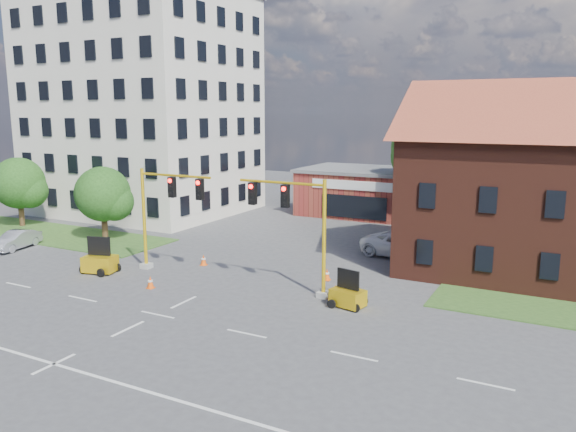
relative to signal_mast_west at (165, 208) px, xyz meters
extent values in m
plane|color=#424245|center=(4.36, -6.00, -3.92)|extent=(120.00, 120.00, 0.00)
cube|color=#2A4A1C|center=(-15.64, 4.00, -3.88)|extent=(22.00, 6.00, 0.08)
cube|color=beige|center=(-15.64, 16.00, 6.08)|extent=(18.00, 15.00, 20.00)
cube|color=maroon|center=(4.36, 24.00, -1.92)|extent=(12.00, 8.00, 4.00)
cube|color=#5B5C5E|center=(4.36, 24.00, 0.23)|extent=(12.40, 8.40, 0.30)
cube|color=silver|center=(4.36, 19.95, -0.72)|extent=(8.00, 0.10, 0.80)
cube|color=black|center=(4.36, 19.95, -2.62)|extent=(6.00, 0.10, 2.00)
cylinder|color=#352313|center=(10.86, 21.00, -1.58)|extent=(0.44, 0.44, 4.68)
sphere|color=#1D3F13|center=(10.86, 21.00, 2.67)|extent=(6.97, 6.97, 6.97)
sphere|color=#1D3F13|center=(12.25, 21.30, 1.61)|extent=(4.88, 4.88, 4.88)
cylinder|color=#352313|center=(-9.64, 4.50, -2.67)|extent=(0.44, 0.44, 2.49)
sphere|color=#1D3F13|center=(-9.64, 4.50, -0.41)|extent=(4.10, 4.10, 4.10)
sphere|color=#1D3F13|center=(-8.83, 4.80, -0.98)|extent=(2.87, 2.87, 2.87)
cylinder|color=#352313|center=(-19.64, 5.00, -2.61)|extent=(0.44, 0.44, 2.61)
sphere|color=#1D3F13|center=(-19.64, 5.00, -0.24)|extent=(4.26, 4.26, 4.26)
sphere|color=#1D3F13|center=(-18.79, 5.30, -0.83)|extent=(2.98, 2.98, 2.98)
cube|color=gray|center=(-1.64, 0.00, -3.77)|extent=(0.60, 0.60, 0.30)
cylinder|color=yellow|center=(-1.64, 0.00, -0.82)|extent=(0.20, 0.20, 6.20)
cylinder|color=yellow|center=(0.86, 0.00, 1.98)|extent=(5.00, 0.14, 0.14)
cube|color=black|center=(0.61, 0.00, 1.28)|extent=(0.40, 0.32, 1.20)
cube|color=black|center=(2.61, 0.00, 1.28)|extent=(0.40, 0.32, 1.20)
sphere|color=#FF0C07|center=(0.61, -0.18, 1.68)|extent=(0.24, 0.24, 0.24)
cube|color=gray|center=(10.36, 0.00, -3.77)|extent=(0.60, 0.60, 0.30)
cylinder|color=yellow|center=(10.36, 0.00, -0.82)|extent=(0.20, 0.20, 6.20)
cylinder|color=yellow|center=(7.86, 0.00, 1.98)|extent=(5.00, 0.14, 0.14)
cube|color=black|center=(8.11, 0.00, 1.28)|extent=(0.40, 0.32, 1.20)
cube|color=black|center=(6.11, 0.00, 1.28)|extent=(0.40, 0.32, 1.20)
sphere|color=#FF0C07|center=(8.11, -0.18, 1.68)|extent=(0.24, 0.24, 0.24)
cube|color=yellow|center=(-3.41, -2.06, -3.35)|extent=(2.12, 1.69, 0.93)
cube|color=black|center=(-3.41, -2.06, -2.27)|extent=(1.43, 0.51, 1.14)
cube|color=yellow|center=(12.01, -0.75, -3.43)|extent=(1.81, 1.41, 0.80)
cube|color=black|center=(12.01, -0.75, -2.49)|extent=(1.24, 0.39, 0.98)
cube|color=#EC500C|center=(1.30, -2.99, -3.90)|extent=(0.38, 0.38, 0.04)
cone|color=#EC500C|center=(1.30, -2.99, -3.57)|extent=(0.40, 0.40, 0.70)
cylinder|color=silver|center=(1.30, -2.99, -3.50)|extent=(0.27, 0.27, 0.09)
cube|color=#EC500C|center=(1.11, 2.19, -3.90)|extent=(0.38, 0.38, 0.04)
cone|color=#EC500C|center=(1.11, 2.19, -3.57)|extent=(0.40, 0.40, 0.70)
cylinder|color=silver|center=(1.11, 2.19, -3.50)|extent=(0.27, 0.27, 0.09)
cube|color=#EC500C|center=(10.93, 0.27, -3.90)|extent=(0.38, 0.38, 0.04)
cone|color=#EC500C|center=(10.93, 0.27, -3.57)|extent=(0.40, 0.40, 0.70)
cylinder|color=silver|center=(10.93, 0.27, -3.50)|extent=(0.27, 0.27, 0.09)
cube|color=#EC500C|center=(9.30, 2.86, -3.90)|extent=(0.38, 0.38, 0.04)
cone|color=#EC500C|center=(9.30, 2.86, -3.57)|extent=(0.40, 0.40, 0.70)
cylinder|color=silver|center=(9.30, 2.86, -3.50)|extent=(0.27, 0.27, 0.09)
imported|color=white|center=(11.90, 10.00, -3.09)|extent=(6.22, 3.40, 1.65)
imported|color=#A4A5AB|center=(-13.16, -0.44, -3.28)|extent=(2.14, 4.09, 1.28)
camera|label=1|loc=(21.69, -25.70, 5.68)|focal=35.00mm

